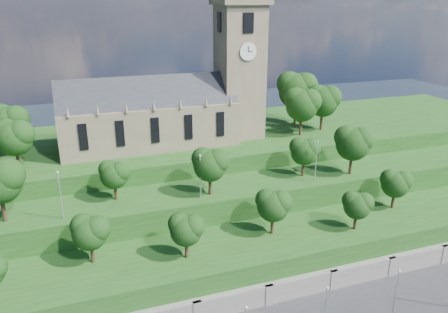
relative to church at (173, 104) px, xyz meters
name	(u,v)px	position (x,y,z in m)	size (l,w,h in m)	color
retaining_wall	(232,306)	(-0.79, -34.01, -20.02)	(160.00, 2.10, 5.00)	slate
embankment_lower	(218,271)	(-0.79, -27.98, -18.52)	(160.00, 12.00, 8.00)	#1B4517
embankment_upper	(196,224)	(-0.79, -16.98, -16.52)	(160.00, 10.00, 12.00)	#1B4517
hilltop	(168,171)	(-0.79, 4.02, -15.02)	(160.00, 32.00, 15.00)	#1B4517
church	(173,104)	(0.00, 0.00, 0.00)	(38.60, 12.35, 27.60)	#6D624C
trees_lower	(237,214)	(2.19, -27.71, -10.03)	(64.61, 8.35, 7.04)	#321F13
trees_upper	(195,160)	(-1.06, -18.09, -4.89)	(61.88, 8.03, 9.43)	#321F13
trees_hilltop	(187,107)	(2.36, -1.02, -0.63)	(72.53, 16.66, 11.51)	#321F13
lamp_posts_upper	(200,173)	(-0.79, -19.98, -6.33)	(40.36, 0.36, 7.20)	#B2B2B7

